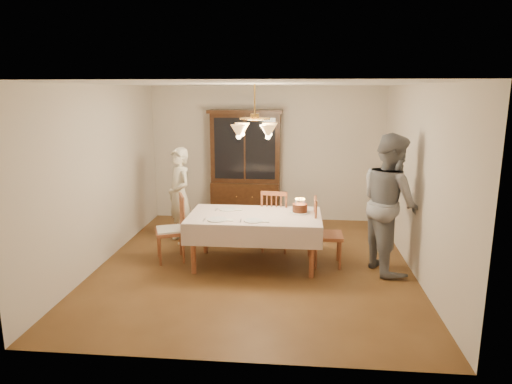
# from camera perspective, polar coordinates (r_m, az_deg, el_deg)

# --- Properties ---
(ground) EXTENTS (5.00, 5.00, 0.00)m
(ground) POSITION_cam_1_polar(r_m,az_deg,el_deg) (6.83, -0.16, -9.00)
(ground) COLOR #523217
(ground) RESTS_ON ground
(room_shell) EXTENTS (5.00, 5.00, 5.00)m
(room_shell) POSITION_cam_1_polar(r_m,az_deg,el_deg) (6.42, -0.17, 4.25)
(room_shell) COLOR white
(room_shell) RESTS_ON ground
(dining_table) EXTENTS (1.90, 1.10, 0.76)m
(dining_table) POSITION_cam_1_polar(r_m,az_deg,el_deg) (6.61, -0.16, -3.48)
(dining_table) COLOR brown
(dining_table) RESTS_ON ground
(china_hutch) EXTENTS (1.38, 0.54, 2.16)m
(china_hutch) POSITION_cam_1_polar(r_m,az_deg,el_deg) (8.76, -1.28, 2.90)
(china_hutch) COLOR black
(china_hutch) RESTS_ON ground
(chair_far_side) EXTENTS (0.48, 0.46, 1.00)m
(chair_far_side) POSITION_cam_1_polar(r_m,az_deg,el_deg) (7.28, 2.45, -3.94)
(chair_far_side) COLOR brown
(chair_far_side) RESTS_ON ground
(chair_left_end) EXTENTS (0.55, 0.56, 1.00)m
(chair_left_end) POSITION_cam_1_polar(r_m,az_deg,el_deg) (6.95, -10.62, -4.85)
(chair_left_end) COLOR brown
(chair_left_end) RESTS_ON ground
(chair_right_end) EXTENTS (0.42, 0.44, 1.00)m
(chair_right_end) POSITION_cam_1_polar(r_m,az_deg,el_deg) (6.74, 8.85, -5.45)
(chair_right_end) COLOR brown
(chair_right_end) RESTS_ON ground
(elderly_woman) EXTENTS (0.66, 0.70, 1.60)m
(elderly_woman) POSITION_cam_1_polar(r_m,az_deg,el_deg) (7.71, -9.53, -0.42)
(elderly_woman) COLOR #F3E9CD
(elderly_woman) RESTS_ON ground
(adult_in_grey) EXTENTS (0.96, 1.11, 1.95)m
(adult_in_grey) POSITION_cam_1_polar(r_m,az_deg,el_deg) (6.63, 16.42, -1.33)
(adult_in_grey) COLOR slate
(adult_in_grey) RESTS_ON ground
(birthday_cake) EXTENTS (0.30, 0.30, 0.21)m
(birthday_cake) POSITION_cam_1_polar(r_m,az_deg,el_deg) (6.71, 5.51, -2.07)
(birthday_cake) COLOR white
(birthday_cake) RESTS_ON dining_table
(place_setting_near_left) EXTENTS (0.42, 0.27, 0.02)m
(place_setting_near_left) POSITION_cam_1_polar(r_m,az_deg,el_deg) (6.33, -4.78, -3.46)
(place_setting_near_left) COLOR white
(place_setting_near_left) RESTS_ON dining_table
(place_setting_near_right) EXTENTS (0.40, 0.25, 0.02)m
(place_setting_near_right) POSITION_cam_1_polar(r_m,az_deg,el_deg) (6.26, -0.24, -3.61)
(place_setting_near_right) COLOR white
(place_setting_near_right) RESTS_ON dining_table
(place_setting_far_left) EXTENTS (0.40, 0.25, 0.02)m
(place_setting_far_left) POSITION_cam_1_polar(r_m,az_deg,el_deg) (6.87, -3.46, -2.17)
(place_setting_far_left) COLOR white
(place_setting_far_left) RESTS_ON dining_table
(chandelier) EXTENTS (0.62, 0.62, 0.73)m
(chandelier) POSITION_cam_1_polar(r_m,az_deg,el_deg) (6.37, -0.17, 7.77)
(chandelier) COLOR #BF8C3F
(chandelier) RESTS_ON ground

